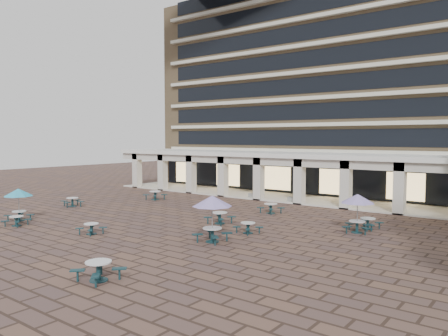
{
  "coord_description": "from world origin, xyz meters",
  "views": [
    {
      "loc": [
        19.95,
        -21.71,
        5.82
      ],
      "look_at": [
        1.01,
        3.0,
        3.65
      ],
      "focal_mm": 35.0,
      "sensor_mm": 36.0,
      "label": 1
    }
  ],
  "objects_px": {
    "picnic_table_2": "(99,269)",
    "planter_left": "(256,194)",
    "picnic_table_1": "(91,228)",
    "planter_right": "(296,198)",
    "picnic_table_0": "(16,220)"
  },
  "relations": [
    {
      "from": "picnic_table_0",
      "to": "planter_left",
      "type": "relative_size",
      "value": 1.18
    },
    {
      "from": "picnic_table_2",
      "to": "planter_left",
      "type": "bearing_deg",
      "value": 107.69
    },
    {
      "from": "picnic_table_0",
      "to": "picnic_table_2",
      "type": "distance_m",
      "value": 13.99
    },
    {
      "from": "picnic_table_2",
      "to": "planter_right",
      "type": "xyz_separation_m",
      "value": [
        -3.75,
        23.9,
        -0.04
      ]
    },
    {
      "from": "picnic_table_1",
      "to": "picnic_table_2",
      "type": "relative_size",
      "value": 0.85
    },
    {
      "from": "picnic_table_1",
      "to": "planter_left",
      "type": "height_order",
      "value": "planter_left"
    },
    {
      "from": "picnic_table_2",
      "to": "planter_left",
      "type": "height_order",
      "value": "planter_left"
    },
    {
      "from": "picnic_table_1",
      "to": "planter_left",
      "type": "bearing_deg",
      "value": 87.5
    },
    {
      "from": "picnic_table_1",
      "to": "picnic_table_2",
      "type": "bearing_deg",
      "value": -37.75
    },
    {
      "from": "picnic_table_2",
      "to": "planter_right",
      "type": "relative_size",
      "value": 1.21
    },
    {
      "from": "picnic_table_2",
      "to": "picnic_table_0",
      "type": "bearing_deg",
      "value": 164.59
    },
    {
      "from": "picnic_table_1",
      "to": "planter_right",
      "type": "height_order",
      "value": "planter_right"
    },
    {
      "from": "picnic_table_1",
      "to": "planter_right",
      "type": "relative_size",
      "value": 1.03
    },
    {
      "from": "picnic_table_0",
      "to": "planter_right",
      "type": "height_order",
      "value": "planter_right"
    },
    {
      "from": "picnic_table_2",
      "to": "planter_left",
      "type": "relative_size",
      "value": 1.21
    }
  ]
}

